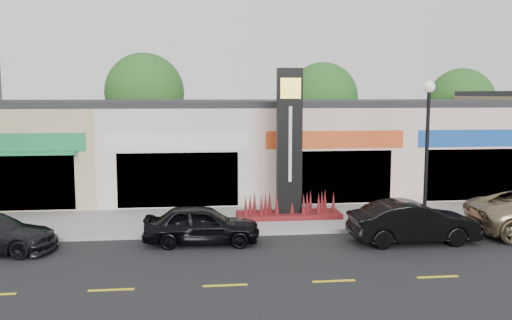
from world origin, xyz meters
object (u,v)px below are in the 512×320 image
object	(u,v)px
car_black_sedan	(202,224)
car_black_conv	(413,222)
pylon_sign	(289,165)
lamp_east_near	(427,138)

from	to	relation	value
car_black_sedan	car_black_conv	distance (m)	7.31
pylon_sign	car_black_sedan	xyz separation A→B (m)	(-3.56, -2.98, -1.60)
pylon_sign	car_black_sedan	distance (m)	4.91
car_black_conv	lamp_east_near	bearing A→B (deg)	-33.58
lamp_east_near	car_black_sedan	xyz separation A→B (m)	(-8.56, -1.29, -2.80)
lamp_east_near	car_black_sedan	bearing A→B (deg)	-171.45
lamp_east_near	car_black_sedan	distance (m)	9.09
pylon_sign	car_black_sedan	size ratio (longest dim) A/B	1.51
car_black_conv	pylon_sign	bearing A→B (deg)	44.40
lamp_east_near	car_black_sedan	size ratio (longest dim) A/B	1.38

